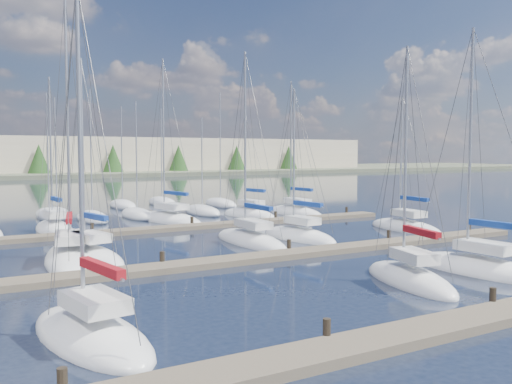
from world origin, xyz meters
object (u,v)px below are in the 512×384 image
sailboat_k (250,240)px  sailboat_i (70,257)px  sailboat_d (410,279)px  sailboat_o (54,229)px  sailboat_r (295,212)px  sailboat_q (249,215)px  sailboat_l (299,236)px  sailboat_j (89,257)px  sailboat_m (405,228)px  sailboat_p (169,219)px  sailboat_e (479,269)px  sailboat_c (91,336)px

sailboat_k → sailboat_i: size_ratio=0.86×
sailboat_d → sailboat_o: sailboat_o is taller
sailboat_r → sailboat_q: 4.79m
sailboat_k → sailboat_l: 3.87m
sailboat_l → sailboat_i: 15.47m
sailboat_d → sailboat_j: sailboat_j is taller
sailboat_m → sailboat_i: sailboat_i is taller
sailboat_d → sailboat_p: size_ratio=0.78×
sailboat_d → sailboat_i: bearing=145.9°
sailboat_k → sailboat_q: sailboat_k is taller
sailboat_q → sailboat_i: 23.67m
sailboat_r → sailboat_p: (-12.59, 1.12, -0.01)m
sailboat_r → sailboat_k: bearing=-135.8°
sailboat_e → sailboat_p: (-5.37, 27.89, -0.00)m
sailboat_i → sailboat_o: bearing=96.1°
sailboat_q → sailboat_m: bearing=-77.4°
sailboat_l → sailboat_m: size_ratio=1.00×
sailboat_k → sailboat_i: (-11.60, 0.10, 0.00)m
sailboat_m → sailboat_i: (-25.21, 0.63, 0.01)m
sailboat_e → sailboat_r: sailboat_r is taller
sailboat_l → sailboat_o: bearing=132.0°
sailboat_o → sailboat_i: size_ratio=0.80×
sailboat_d → sailboat_m: sailboat_d is taller
sailboat_k → sailboat_m: sailboat_k is taller
sailboat_k → sailboat_q: size_ratio=1.29×
sailboat_k → sailboat_p: 14.13m
sailboat_p → sailboat_j: bearing=-137.1°
sailboat_k → sailboat_e: 14.75m
sailboat_q → sailboat_i: sailboat_i is taller
sailboat_e → sailboat_q: bearing=82.3°
sailboat_e → sailboat_q: sailboat_e is taller
sailboat_c → sailboat_m: 31.06m
sailboat_o → sailboat_j: sailboat_o is taller
sailboat_j → sailboat_l: 14.58m
sailboat_i → sailboat_k: bearing=12.8°
sailboat_p → sailboat_i: (-11.54, -14.03, 0.01)m
sailboat_o → sailboat_j: 13.16m
sailboat_r → sailboat_p: 12.64m
sailboat_k → sailboat_i: 11.60m
sailboat_k → sailboat_m: (13.61, -0.53, -0.01)m
sailboat_p → sailboat_k: bearing=-100.7°
sailboat_p → sailboat_r: bearing=-16.0°
sailboat_l → sailboat_i: size_ratio=0.72×
sailboat_d → sailboat_e: bearing=15.2°
sailboat_c → sailboat_q: 35.65m
sailboat_d → sailboat_r: bearing=80.7°
sailboat_e → sailboat_o: sailboat_e is taller
sailboat_c → sailboat_m: size_ratio=1.09×
sailboat_m → sailboat_i: 25.22m
sailboat_c → sailboat_e: sailboat_e is taller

